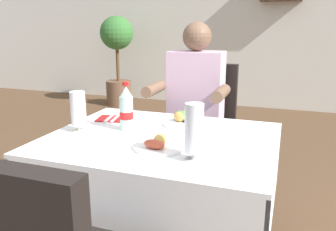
% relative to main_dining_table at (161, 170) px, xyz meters
% --- Properties ---
extents(main_dining_table, '(1.07, 0.87, 0.72)m').
position_rel_main_dining_table_xyz_m(main_dining_table, '(0.00, 0.00, 0.00)').
color(main_dining_table, white).
rests_on(main_dining_table, ground).
extents(chair_far_diner_seat, '(0.44, 0.50, 0.97)m').
position_rel_main_dining_table_xyz_m(chair_far_diner_seat, '(0.00, 0.83, 0.00)').
color(chair_far_diner_seat, black).
rests_on(chair_far_diner_seat, ground).
extents(seated_diner_far, '(0.50, 0.46, 1.26)m').
position_rel_main_dining_table_xyz_m(seated_diner_far, '(-0.04, 0.72, 0.16)').
color(seated_diner_far, '#282D42').
rests_on(seated_diner_far, ground).
extents(plate_near_camera, '(0.23, 0.23, 0.06)m').
position_rel_main_dining_table_xyz_m(plate_near_camera, '(0.05, -0.15, 0.19)').
color(plate_near_camera, white).
rests_on(plate_near_camera, main_dining_table).
extents(plate_far_diner, '(0.22, 0.22, 0.07)m').
position_rel_main_dining_table_xyz_m(plate_far_diner, '(0.04, 0.24, 0.19)').
color(plate_far_diner, white).
rests_on(plate_far_diner, main_dining_table).
extents(beer_glass_left, '(0.07, 0.07, 0.23)m').
position_rel_main_dining_table_xyz_m(beer_glass_left, '(0.22, -0.23, 0.29)').
color(beer_glass_left, white).
rests_on(beer_glass_left, main_dining_table).
extents(beer_glass_middle, '(0.08, 0.08, 0.20)m').
position_rel_main_dining_table_xyz_m(beer_glass_middle, '(-0.42, -0.05, 0.27)').
color(beer_glass_middle, white).
rests_on(beer_glass_middle, main_dining_table).
extents(cola_bottle_primary, '(0.07, 0.07, 0.25)m').
position_rel_main_dining_table_xyz_m(cola_bottle_primary, '(-0.20, 0.05, 0.28)').
color(cola_bottle_primary, silver).
rests_on(cola_bottle_primary, main_dining_table).
extents(napkin_cutlery_set, '(0.19, 0.20, 0.01)m').
position_rel_main_dining_table_xyz_m(napkin_cutlery_set, '(-0.36, 0.20, 0.18)').
color(napkin_cutlery_set, maroon).
rests_on(napkin_cutlery_set, main_dining_table).
extents(potted_plant_corner, '(0.50, 0.50, 1.36)m').
position_rel_main_dining_table_xyz_m(potted_plant_corner, '(-1.96, 3.33, 0.27)').
color(potted_plant_corner, brown).
rests_on(potted_plant_corner, ground).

